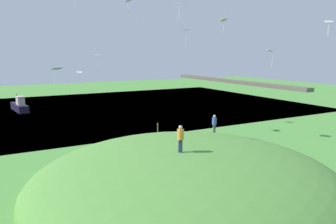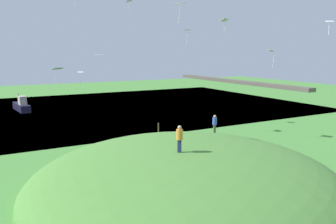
# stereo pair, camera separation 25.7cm
# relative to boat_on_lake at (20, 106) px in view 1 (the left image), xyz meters

# --- Properties ---
(ground_plane) EXTENTS (160.00, 160.00, 0.00)m
(ground_plane) POSITION_rel_boat_on_lake_xyz_m (30.59, 8.71, -0.81)
(ground_plane) COLOR #4C8D3A
(lake_water) EXTENTS (44.36, 80.00, 0.40)m
(lake_water) POSITION_rel_boat_on_lake_xyz_m (3.46, 8.71, -1.01)
(lake_water) COLOR #43678B
(lake_water) RESTS_ON ground_plane
(grass_hill) EXTENTS (22.37, 22.97, 5.75)m
(grass_hill) POSITION_rel_boat_on_lake_xyz_m (39.55, 8.04, -0.81)
(grass_hill) COLOR #508939
(grass_hill) RESTS_ON ground_plane
(bridge_deck_far) EXTENTS (39.92, 1.80, 0.70)m
(bridge_deck_far) POSITION_rel_boat_on_lake_xyz_m (3.46, 41.77, 2.74)
(bridge_deck_far) COLOR #585548
(boat_on_lake) EXTENTS (6.79, 2.37, 2.69)m
(boat_on_lake) POSITION_rel_boat_on_lake_xyz_m (0.00, 0.00, 0.00)
(boat_on_lake) COLOR black
(boat_on_lake) RESTS_ON lake_water
(person_watching_kites) EXTENTS (0.63, 0.63, 1.85)m
(person_watching_kites) POSITION_rel_boat_on_lake_xyz_m (40.62, 6.90, 3.19)
(person_watching_kites) COLOR #1D2649
(person_watching_kites) RESTS_ON grass_hill
(person_with_child) EXTENTS (0.45, 0.45, 1.85)m
(person_with_child) POSITION_rel_boat_on_lake_xyz_m (33.36, 15.10, 1.97)
(person_with_child) COLOR #555440
(person_with_child) RESTS_ON grass_hill
(kite_0) EXTENTS (0.96, 1.16, 1.54)m
(kite_0) POSITION_rel_boat_on_lake_xyz_m (28.99, 19.24, 12.18)
(kite_0) COLOR silver
(kite_1) EXTENTS (1.33, 1.21, 2.05)m
(kite_1) POSITION_rel_boat_on_lake_xyz_m (28.87, 13.76, 13.54)
(kite_1) COLOR #F6E1D0
(kite_2) EXTENTS (1.07, 0.89, 1.84)m
(kite_2) POSITION_rel_boat_on_lake_xyz_m (23.91, 10.11, 14.20)
(kite_2) COLOR white
(kite_3) EXTENTS (1.05, 1.22, 2.12)m
(kite_3) POSITION_rel_boat_on_lake_xyz_m (18.29, 8.13, 8.32)
(kite_3) COLOR white
(kite_4) EXTENTS (1.13, 1.08, 2.14)m
(kite_4) POSITION_rel_boat_on_lake_xyz_m (22.32, 18.53, 11.46)
(kite_4) COLOR white
(kite_5) EXTENTS (0.87, 0.71, 1.95)m
(kite_5) POSITION_rel_boat_on_lake_xyz_m (31.55, 23.99, 8.75)
(kite_5) COLOR white
(kite_6) EXTENTS (0.71, 0.77, 1.21)m
(kite_6) POSITION_rel_boat_on_lake_xyz_m (40.74, 21.02, 11.10)
(kite_6) COLOR white
(kite_8) EXTENTS (1.24, 1.42, 1.93)m
(kite_8) POSITION_rel_boat_on_lake_xyz_m (24.56, 1.97, 7.04)
(kite_8) COLOR white
(kite_9) EXTENTS (0.56, 0.69, 1.53)m
(kite_9) POSITION_rel_boat_on_lake_xyz_m (21.60, 4.95, 6.38)
(kite_9) COLOR white
(mooring_post) EXTENTS (0.14, 0.14, 1.38)m
(mooring_post) POSITION_rel_boat_on_lake_xyz_m (25.38, 12.87, -0.12)
(mooring_post) COLOR brown
(mooring_post) RESTS_ON ground_plane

